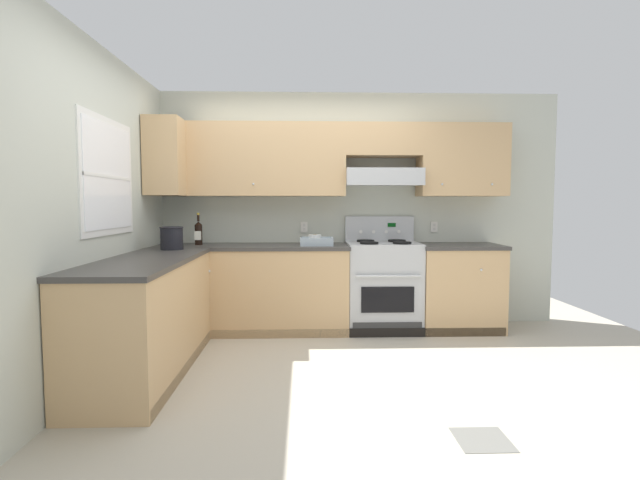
{
  "coord_description": "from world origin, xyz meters",
  "views": [
    {
      "loc": [
        -0.01,
        -3.77,
        1.33
      ],
      "look_at": [
        0.14,
        0.7,
        1.0
      ],
      "focal_mm": 27.0,
      "sensor_mm": 36.0,
      "label": 1
    }
  ],
  "objects_px": {
    "stove": "(383,285)",
    "bucket": "(172,238)",
    "bowl": "(317,243)",
    "paper_towel_roll": "(315,239)",
    "wine_bottle": "(199,232)"
  },
  "relations": [
    {
      "from": "wine_bottle",
      "to": "paper_towel_roll",
      "type": "relative_size",
      "value": 2.45
    },
    {
      "from": "stove",
      "to": "bucket",
      "type": "relative_size",
      "value": 5.46
    },
    {
      "from": "stove",
      "to": "bucket",
      "type": "height_order",
      "value": "stove"
    },
    {
      "from": "wine_bottle",
      "to": "paper_towel_roll",
      "type": "xyz_separation_m",
      "value": [
        1.21,
        0.05,
        -0.08
      ]
    },
    {
      "from": "stove",
      "to": "wine_bottle",
      "type": "bearing_deg",
      "value": 179.81
    },
    {
      "from": "stove",
      "to": "bowl",
      "type": "distance_m",
      "value": 0.85
    },
    {
      "from": "bowl",
      "to": "paper_towel_roll",
      "type": "bearing_deg",
      "value": 95.77
    },
    {
      "from": "bucket",
      "to": "stove",
      "type": "bearing_deg",
      "value": 13.65
    },
    {
      "from": "wine_bottle",
      "to": "bowl",
      "type": "relative_size",
      "value": 1.0
    },
    {
      "from": "wine_bottle",
      "to": "paper_towel_roll",
      "type": "distance_m",
      "value": 1.22
    },
    {
      "from": "bowl",
      "to": "bucket",
      "type": "bearing_deg",
      "value": -163.06
    },
    {
      "from": "wine_bottle",
      "to": "bowl",
      "type": "distance_m",
      "value": 1.23
    },
    {
      "from": "wine_bottle",
      "to": "bucket",
      "type": "relative_size",
      "value": 1.52
    },
    {
      "from": "bowl",
      "to": "bucket",
      "type": "distance_m",
      "value": 1.43
    },
    {
      "from": "stove",
      "to": "bucket",
      "type": "xyz_separation_m",
      "value": [
        -2.07,
        -0.5,
        0.54
      ]
    }
  ]
}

